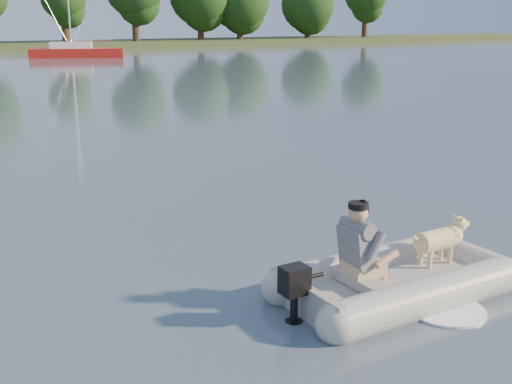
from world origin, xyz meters
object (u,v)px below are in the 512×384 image
man (358,243)px  sailboat (76,52)px  dinghy (403,249)px  dog (436,244)px

man → sailboat: size_ratio=0.10×
dinghy → sailboat: size_ratio=0.41×
dinghy → man: (-0.62, 0.03, 0.17)m
dog → dinghy: bearing=-175.4°
dinghy → dog: size_ratio=4.84×
man → dog: bearing=-0.0°
man → dog: (1.19, 0.03, -0.23)m
dinghy → sailboat: bearing=78.8°
dinghy → dog: (0.57, 0.06, -0.06)m
sailboat → dog: bearing=-78.6°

